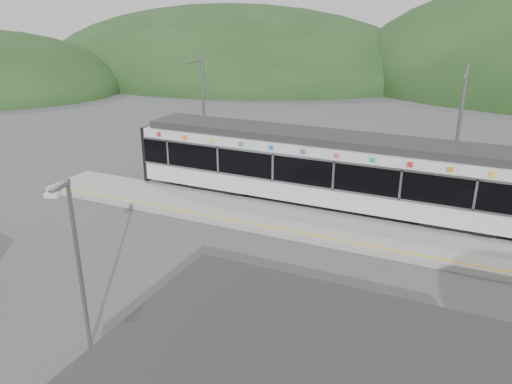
% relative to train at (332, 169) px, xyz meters
% --- Properties ---
extents(ground, '(120.00, 120.00, 0.00)m').
position_rel_train_xyz_m(ground, '(-1.67, -6.00, -2.06)').
color(ground, '#4C4C4F').
rests_on(ground, ground).
extents(hills, '(146.00, 149.00, 26.00)m').
position_rel_train_xyz_m(hills, '(4.52, -0.71, -2.06)').
color(hills, '#1E3D19').
rests_on(hills, ground).
extents(platform, '(26.00, 3.20, 0.30)m').
position_rel_train_xyz_m(platform, '(-1.67, -2.70, -1.91)').
color(platform, '#9E9E99').
rests_on(platform, ground).
extents(yellow_line, '(26.00, 0.10, 0.01)m').
position_rel_train_xyz_m(yellow_line, '(-1.67, -4.00, -1.76)').
color(yellow_line, yellow).
rests_on(yellow_line, platform).
extents(train, '(20.44, 3.01, 3.74)m').
position_rel_train_xyz_m(train, '(0.00, 0.00, 0.00)').
color(train, black).
rests_on(train, ground).
extents(catenary_mast_west, '(0.18, 1.80, 7.00)m').
position_rel_train_xyz_m(catenary_mast_west, '(-8.67, 2.56, 1.58)').
color(catenary_mast_west, slate).
rests_on(catenary_mast_west, ground).
extents(catenary_mast_east, '(0.18, 1.80, 7.00)m').
position_rel_train_xyz_m(catenary_mast_east, '(5.33, 2.56, 1.58)').
color(catenary_mast_east, slate).
rests_on(catenary_mast_east, ground).
extents(lamp_post, '(0.39, 0.99, 5.27)m').
position_rel_train_xyz_m(lamp_post, '(-3.31, -13.60, 1.10)').
color(lamp_post, slate).
rests_on(lamp_post, ground).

